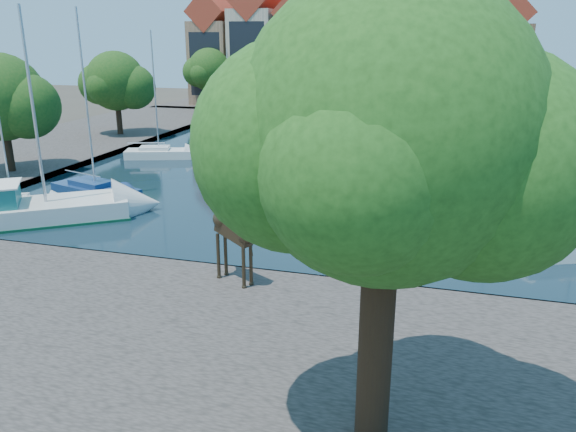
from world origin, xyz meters
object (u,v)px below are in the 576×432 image
at_px(plane_tree, 392,143).
at_px(sailboat_right_a, 576,244).
at_px(motorsailer, 13,208).
at_px(giraffe_statue, 230,227).
at_px(sailboat_left_a, 12,203).

height_order(plane_tree, sailboat_right_a, plane_tree).
height_order(plane_tree, motorsailer, motorsailer).
height_order(giraffe_statue, motorsailer, motorsailer).
height_order(giraffe_statue, sailboat_left_a, sailboat_left_a).
xyz_separation_m(giraffe_statue, sailboat_right_a, (13.95, 7.69, -2.08)).
bearing_deg(giraffe_statue, motorsailer, 162.14).
distance_m(plane_tree, sailboat_left_a, 27.37).
xyz_separation_m(motorsailer, sailboat_left_a, (-1.56, 1.71, -0.33)).
relative_size(sailboat_left_a, sailboat_right_a, 1.08).
bearing_deg(sailboat_left_a, sailboat_right_a, 2.67).
bearing_deg(plane_tree, sailboat_right_a, 64.56).
relative_size(motorsailer, sailboat_left_a, 1.13).
relative_size(giraffe_statue, sailboat_right_a, 0.49).
bearing_deg(sailboat_right_a, giraffe_statue, -151.11).
distance_m(giraffe_statue, sailboat_right_a, 16.06).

